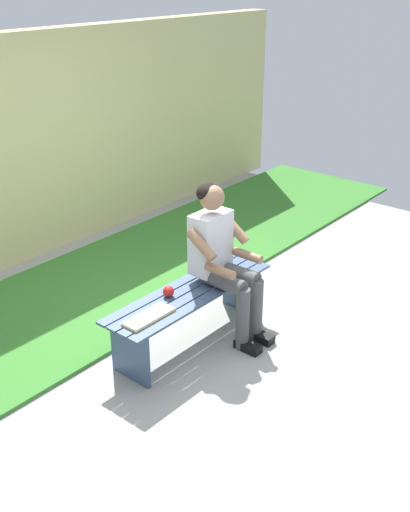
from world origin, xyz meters
The scene contains 6 objects.
ground_plane centered at (1.06, 1.00, -0.02)m, with size 10.00×7.00×0.04m, color #9E9E99.
grass_strip centered at (0.00, -1.22, 0.01)m, with size 9.00×1.71×0.03m, color #387A2D.
bench_near centered at (0.00, 0.00, 0.35)m, with size 1.57×0.45×0.46m.
person_seated centered at (-0.27, 0.10, 0.70)m, with size 0.50×0.69×1.27m.
apple centered at (0.18, -0.07, 0.51)m, with size 0.09×0.09×0.09m, color red.
book_open centered at (0.50, 0.04, 0.47)m, with size 0.41×0.16×0.02m.
Camera 1 is at (3.17, 2.79, 2.78)m, focal length 42.94 mm.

